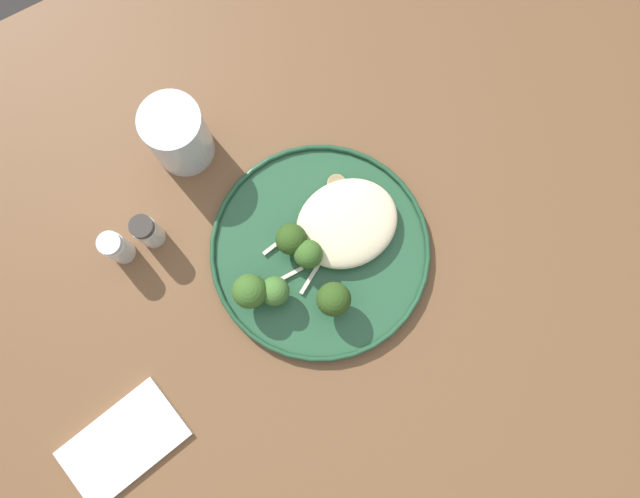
% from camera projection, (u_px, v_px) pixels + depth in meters
% --- Properties ---
extents(ground, '(6.00, 6.00, 0.00)m').
position_uv_depth(ground, '(311.00, 306.00, 1.59)').
color(ground, '#2D2B28').
extents(wooden_dining_table, '(1.40, 1.00, 0.74)m').
position_uv_depth(wooden_dining_table, '(305.00, 261.00, 0.95)').
color(wooden_dining_table, brown).
rests_on(wooden_dining_table, ground).
extents(dinner_plate, '(0.29, 0.29, 0.02)m').
position_uv_depth(dinner_plate, '(320.00, 251.00, 0.86)').
color(dinner_plate, '#235133').
rests_on(dinner_plate, wooden_dining_table).
extents(noodle_bed, '(0.14, 0.12, 0.03)m').
position_uv_depth(noodle_bed, '(347.00, 224.00, 0.85)').
color(noodle_bed, beige).
rests_on(noodle_bed, dinner_plate).
extents(seared_scallop_large_seared, '(0.03, 0.03, 0.01)m').
position_uv_depth(seared_scallop_large_seared, '(345.00, 227.00, 0.85)').
color(seared_scallop_large_seared, '#E5C689').
rests_on(seared_scallop_large_seared, dinner_plate).
extents(seared_scallop_front_small, '(0.02, 0.02, 0.01)m').
position_uv_depth(seared_scallop_front_small, '(336.00, 184.00, 0.86)').
color(seared_scallop_front_small, '#DBB77A').
rests_on(seared_scallop_front_small, dinner_plate).
extents(seared_scallop_tilted_round, '(0.03, 0.03, 0.02)m').
position_uv_depth(seared_scallop_tilted_round, '(328.00, 247.00, 0.85)').
color(seared_scallop_tilted_round, '#DBB77A').
rests_on(seared_scallop_tilted_round, dinner_plate).
extents(seared_scallop_on_noodles, '(0.03, 0.03, 0.02)m').
position_uv_depth(seared_scallop_on_noodles, '(369.00, 208.00, 0.86)').
color(seared_scallop_on_noodles, beige).
rests_on(seared_scallop_on_noodles, dinner_plate).
extents(broccoli_floret_front_edge, '(0.04, 0.04, 0.06)m').
position_uv_depth(broccoli_floret_front_edge, '(250.00, 291.00, 0.81)').
color(broccoli_floret_front_edge, '#7A994C').
rests_on(broccoli_floret_front_edge, dinner_plate).
extents(broccoli_floret_left_leaning, '(0.04, 0.04, 0.05)m').
position_uv_depth(broccoli_floret_left_leaning, '(305.00, 256.00, 0.82)').
color(broccoli_floret_left_leaning, '#7A994C').
rests_on(broccoli_floret_left_leaning, dinner_plate).
extents(broccoli_floret_beside_noodles, '(0.04, 0.04, 0.06)m').
position_uv_depth(broccoli_floret_beside_noodles, '(331.00, 301.00, 0.80)').
color(broccoli_floret_beside_noodles, '#7A994C').
rests_on(broccoli_floret_beside_noodles, dinner_plate).
extents(broccoli_floret_rear_charred, '(0.04, 0.04, 0.05)m').
position_uv_depth(broccoli_floret_rear_charred, '(275.00, 291.00, 0.82)').
color(broccoli_floret_rear_charred, '#89A356').
rests_on(broccoli_floret_rear_charred, dinner_plate).
extents(broccoli_floret_right_tilted, '(0.04, 0.04, 0.05)m').
position_uv_depth(broccoli_floret_right_tilted, '(291.00, 240.00, 0.83)').
color(broccoli_floret_right_tilted, '#7A994C').
rests_on(broccoli_floret_right_tilted, dinner_plate).
extents(onion_sliver_pale_crescent, '(0.04, 0.01, 0.00)m').
position_uv_depth(onion_sliver_pale_crescent, '(277.00, 244.00, 0.85)').
color(onion_sliver_pale_crescent, silver).
rests_on(onion_sliver_pale_crescent, dinner_plate).
extents(onion_sliver_curled_piece, '(0.05, 0.01, 0.00)m').
position_uv_depth(onion_sliver_curled_piece, '(287.00, 276.00, 0.85)').
color(onion_sliver_curled_piece, silver).
rests_on(onion_sliver_curled_piece, dinner_plate).
extents(onion_sliver_long_sliver, '(0.05, 0.03, 0.00)m').
position_uv_depth(onion_sliver_long_sliver, '(311.00, 277.00, 0.85)').
color(onion_sliver_long_sliver, silver).
rests_on(onion_sliver_long_sliver, dinner_plate).
extents(water_glass, '(0.08, 0.08, 0.11)m').
position_uv_depth(water_glass, '(179.00, 137.00, 0.85)').
color(water_glass, silver).
rests_on(water_glass, wooden_dining_table).
extents(folded_napkin, '(0.16, 0.11, 0.01)m').
position_uv_depth(folded_napkin, '(123.00, 443.00, 0.82)').
color(folded_napkin, white).
rests_on(folded_napkin, wooden_dining_table).
extents(salt_shaker, '(0.03, 0.03, 0.07)m').
position_uv_depth(salt_shaker, '(117.00, 248.00, 0.83)').
color(salt_shaker, white).
rests_on(salt_shaker, wooden_dining_table).
extents(pepper_shaker, '(0.03, 0.03, 0.07)m').
position_uv_depth(pepper_shaker, '(147.00, 231.00, 0.84)').
color(pepper_shaker, white).
rests_on(pepper_shaker, wooden_dining_table).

